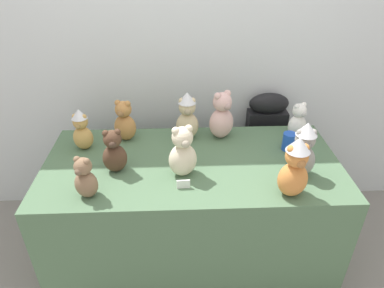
% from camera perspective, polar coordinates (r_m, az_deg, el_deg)
% --- Properties ---
extents(ground_plane, '(10.00, 10.00, 0.00)m').
position_cam_1_polar(ground_plane, '(2.37, 0.27, -22.07)').
color(ground_plane, gray).
extents(wall_back, '(7.00, 0.08, 2.60)m').
position_cam_1_polar(wall_back, '(2.40, -0.68, 16.74)').
color(wall_back, silver).
rests_on(wall_back, ground_plane).
extents(display_table, '(1.71, 0.81, 0.77)m').
position_cam_1_polar(display_table, '(2.25, -0.00, -11.05)').
color(display_table, '#4C6B4C').
rests_on(display_table, ground_plane).
extents(instrument_case, '(0.28, 0.12, 0.96)m').
position_cam_1_polar(instrument_case, '(2.69, 11.57, -1.17)').
color(instrument_case, black).
rests_on(instrument_case, ground_plane).
extents(teddy_bear_caramel, '(0.16, 0.15, 0.27)m').
position_cam_1_polar(teddy_bear_caramel, '(2.21, -11.02, 3.61)').
color(teddy_bear_caramel, '#B27A42').
rests_on(teddy_bear_caramel, display_table).
extents(teddy_bear_sand, '(0.15, 0.13, 0.32)m').
position_cam_1_polar(teddy_bear_sand, '(2.17, -0.79, 4.57)').
color(teddy_bear_sand, '#CCB78E').
rests_on(teddy_bear_sand, display_table).
extents(teddy_bear_ash, '(0.15, 0.13, 0.32)m').
position_cam_1_polar(teddy_bear_ash, '(1.92, 17.82, -0.97)').
color(teddy_bear_ash, gray).
rests_on(teddy_bear_ash, display_table).
extents(teddy_bear_mocha, '(0.15, 0.14, 0.23)m').
position_cam_1_polar(teddy_bear_mocha, '(1.78, -17.15, -5.45)').
color(teddy_bear_mocha, '#7F6047').
rests_on(teddy_bear_mocha, display_table).
extents(teddy_bear_cream, '(0.18, 0.17, 0.30)m').
position_cam_1_polar(teddy_bear_cream, '(1.84, -1.54, -1.45)').
color(teddy_bear_cream, beige).
rests_on(teddy_bear_cream, display_table).
extents(teddy_bear_cocoa, '(0.15, 0.13, 0.26)m').
position_cam_1_polar(teddy_bear_cocoa, '(1.92, -12.68, -1.31)').
color(teddy_bear_cocoa, '#4C3323').
rests_on(teddy_bear_cocoa, display_table).
extents(teddy_bear_ginger, '(0.17, 0.15, 0.33)m').
position_cam_1_polar(teddy_bear_ginger, '(1.75, 16.53, -3.80)').
color(teddy_bear_ginger, '#D17F3D').
rests_on(teddy_bear_ginger, display_table).
extents(teddy_bear_honey, '(0.13, 0.12, 0.26)m').
position_cam_1_polar(teddy_bear_honey, '(2.17, -17.67, 2.22)').
color(teddy_bear_honey, tan).
rests_on(teddy_bear_honey, display_table).
extents(teddy_bear_snow, '(0.15, 0.14, 0.23)m').
position_cam_1_polar(teddy_bear_snow, '(2.31, 16.99, 3.63)').
color(teddy_bear_snow, white).
rests_on(teddy_bear_snow, display_table).
extents(teddy_bear_blush, '(0.21, 0.20, 0.32)m').
position_cam_1_polar(teddy_bear_blush, '(2.19, 4.90, 4.54)').
color(teddy_bear_blush, beige).
rests_on(teddy_bear_blush, display_table).
extents(party_cup_blue, '(0.08, 0.08, 0.11)m').
position_cam_1_polar(party_cup_blue, '(2.18, 15.65, 0.39)').
color(party_cup_blue, blue).
rests_on(party_cup_blue, display_table).
extents(name_card_front_left, '(0.07, 0.01, 0.05)m').
position_cam_1_polar(name_card_front_left, '(1.80, -1.42, -6.61)').
color(name_card_front_left, white).
rests_on(name_card_front_left, display_table).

